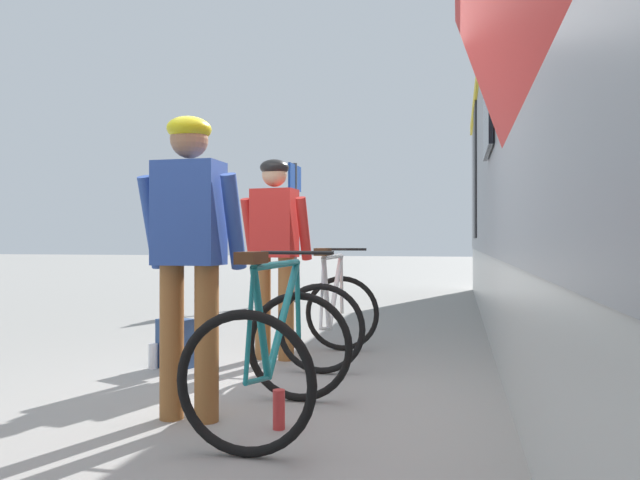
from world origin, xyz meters
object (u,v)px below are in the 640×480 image
bicycle_far_teal (276,354)px  platform_sign_post (295,208)px  bicycle_near_white (332,315)px  cyclist_near_in_red (275,240)px  water_bottle_near_the_bikes (279,409)px  water_bottle_by_the_backpack (153,356)px  backpack_on_platform (176,343)px  cyclist_far_in_blue (189,238)px

bicycle_far_teal → platform_sign_post: size_ratio=0.45×
bicycle_near_white → platform_sign_post: 5.27m
cyclist_near_in_red → water_bottle_near_the_bikes: 2.17m
cyclist_near_in_red → bicycle_far_teal: cyclist_near_in_red is taller
bicycle_near_white → water_bottle_by_the_backpack: (-1.36, -0.63, -0.30)m
bicycle_far_teal → water_bottle_near_the_bikes: (0.04, -0.06, -0.29)m
water_bottle_near_the_bikes → backpack_on_platform: bearing=134.1°
platform_sign_post → bicycle_far_teal: bearing=-75.3°
platform_sign_post → cyclist_near_in_red: bearing=-76.5°
cyclist_far_in_blue → water_bottle_by_the_backpack: size_ratio=8.66×
cyclist_far_in_blue → cyclist_near_in_red: bearing=91.7°
water_bottle_near_the_bikes → bicycle_far_teal: bearing=122.4°
bicycle_far_teal → cyclist_near_in_red: bearing=107.7°
platform_sign_post → water_bottle_by_the_backpack: bearing=-86.6°
cyclist_near_in_red → water_bottle_by_the_backpack: cyclist_near_in_red is taller
bicycle_near_white → bicycle_far_teal: 1.83m
bicycle_near_white → platform_sign_post: size_ratio=0.45×
cyclist_near_in_red → bicycle_near_white: cyclist_near_in_red is taller
water_bottle_near_the_bikes → water_bottle_by_the_backpack: 1.93m
bicycle_near_white → cyclist_far_in_blue: bearing=-104.0°
bicycle_far_teal → water_bottle_by_the_backpack: (-1.42, 1.21, -0.30)m
bicycle_far_teal → platform_sign_post: bearing=104.7°
cyclist_near_in_red → water_bottle_by_the_backpack: size_ratio=8.66×
backpack_on_platform → cyclist_near_in_red: bearing=55.7°
bicycle_near_white → water_bottle_by_the_backpack: size_ratio=5.35×
cyclist_near_in_red → platform_sign_post: bearing=103.5°
platform_sign_post → bicycle_near_white: bearing=-70.8°
cyclist_far_in_blue → bicycle_far_teal: size_ratio=1.63×
cyclist_near_in_red → cyclist_far_in_blue: size_ratio=1.00×
backpack_on_platform → water_bottle_by_the_backpack: bearing=-134.7°
bicycle_near_white → platform_sign_post: (-1.68, 4.84, 1.22)m
cyclist_near_in_red → cyclist_far_in_blue: bearing=-88.3°
bicycle_near_white → water_bottle_by_the_backpack: bearing=-155.3°
bicycle_near_white → water_bottle_by_the_backpack: bicycle_near_white is taller
bicycle_near_white → platform_sign_post: platform_sign_post is taller
cyclist_near_in_red → water_bottle_by_the_backpack: bearing=-144.9°
bicycle_near_white → backpack_on_platform: size_ratio=2.72×
bicycle_far_teal → platform_sign_post: (-1.75, 6.68, 1.22)m
bicycle_far_teal → water_bottle_by_the_backpack: 1.89m
water_bottle_by_the_backpack → platform_sign_post: bearing=93.4°
cyclist_far_in_blue → bicycle_near_white: 2.01m
cyclist_near_in_red → platform_sign_post: (-1.17, 4.87, 0.57)m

